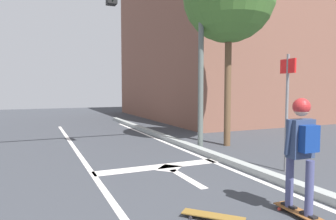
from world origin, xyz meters
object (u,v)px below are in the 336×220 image
Objects in this scene: street_sign_post at (287,96)px; skater at (301,141)px; spare_skateboard at (213,216)px; skateboard at (298,212)px; traffic_signal_mast at (160,29)px.

skater is at bearing -130.62° from street_sign_post.
street_sign_post reaches higher than spare_skateboard.
spare_skateboard is at bearing 162.19° from skateboard.
traffic_signal_mast is at bearing 119.81° from street_sign_post.
skateboard is 0.31× the size of street_sign_post.
traffic_signal_mast is 3.85m from street_sign_post.
skateboard is 1.22m from spare_skateboard.
skateboard reaches higher than spare_skateboard.
traffic_signal_mast is at bearing 76.60° from spare_skateboard.
skater is (-0.00, -0.02, 1.00)m from skateboard.
skater is 0.63× the size of street_sign_post.
skateboard is 0.14× the size of traffic_signal_mast.
skater is 5.35m from traffic_signal_mast.
traffic_signal_mast reaches higher than skateboard.
traffic_signal_mast reaches higher than street_sign_post.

